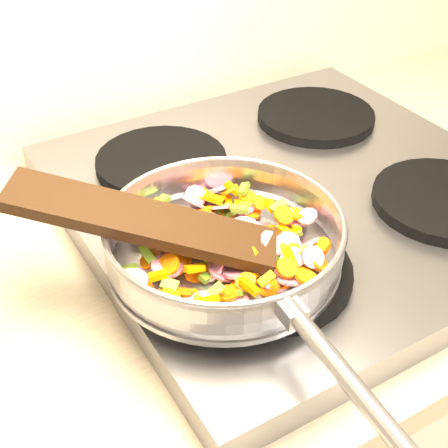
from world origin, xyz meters
TOP-DOWN VIEW (x-y plane):
  - cooktop at (-0.70, 1.67)m, footprint 0.60×0.60m
  - grate_fl at (-0.84, 1.52)m, footprint 0.19×0.19m
  - grate_fr at (-0.56, 1.52)m, footprint 0.19×0.19m
  - grate_bl at (-0.84, 1.81)m, footprint 0.19×0.19m
  - grate_br at (-0.56, 1.81)m, footprint 0.19×0.19m
  - saute_pan at (-0.88, 1.56)m, footprint 0.31×0.48m
  - vegetable_heap at (-0.88, 1.56)m, footprint 0.26×0.25m
  - wooden_spatula at (-0.96, 1.60)m, footprint 0.28×0.23m

SIDE VIEW (x-z plane):
  - cooktop at x=-0.70m, z-range 0.90..0.94m
  - grate_fl at x=-0.84m, z-range 0.94..0.96m
  - grate_fr at x=-0.56m, z-range 0.94..0.96m
  - grate_bl at x=-0.84m, z-range 0.94..0.96m
  - grate_br at x=-0.56m, z-range 0.94..0.96m
  - vegetable_heap at x=-0.88m, z-range 0.95..1.00m
  - saute_pan at x=-0.88m, z-range 0.96..1.02m
  - wooden_spatula at x=-0.96m, z-range 0.97..1.06m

